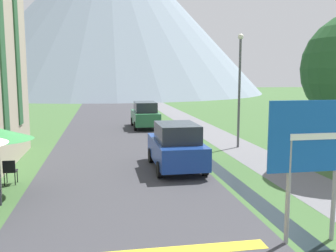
% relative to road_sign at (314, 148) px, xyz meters
% --- Properties ---
extents(ground_plane, '(160.00, 160.00, 0.00)m').
position_rel_road_sign_xyz_m(ground_plane, '(-1.26, 15.72, -2.12)').
color(ground_plane, '#3D6033').
extents(road, '(6.40, 60.00, 0.01)m').
position_rel_road_sign_xyz_m(road, '(-3.76, 25.72, -2.11)').
color(road, '#38383D').
rests_on(road, ground_plane).
extents(footpath, '(2.20, 60.00, 0.01)m').
position_rel_road_sign_xyz_m(footpath, '(2.34, 25.72, -2.11)').
color(footpath, slate).
rests_on(footpath, ground_plane).
extents(drainage_channel, '(0.60, 60.00, 0.00)m').
position_rel_road_sign_xyz_m(drainage_channel, '(-0.06, 25.72, -2.12)').
color(drainage_channel, black).
rests_on(drainage_channel, ground_plane).
extents(mountain_distant, '(60.96, 60.96, 32.58)m').
position_rel_road_sign_xyz_m(mountain_distant, '(-2.54, 71.46, 14.17)').
color(mountain_distant, gray).
rests_on(mountain_distant, ground_plane).
extents(road_sign, '(2.13, 0.11, 3.15)m').
position_rel_road_sign_xyz_m(road_sign, '(0.00, 0.00, 0.00)').
color(road_sign, gray).
rests_on(road_sign, ground_plane).
extents(parked_car_near, '(1.86, 3.93, 1.82)m').
position_rel_road_sign_xyz_m(parked_car_near, '(-1.66, 6.87, -1.21)').
color(parked_car_near, navy).
rests_on(parked_car_near, ground_plane).
extents(parked_car_far, '(1.76, 4.07, 1.82)m').
position_rel_road_sign_xyz_m(parked_car_far, '(-1.55, 18.46, -1.21)').
color(parked_car_far, '#28663D').
rests_on(parked_car_far, ground_plane).
extents(cafe_chair_far_left, '(0.40, 0.40, 0.85)m').
position_rel_road_sign_xyz_m(cafe_chair_far_left, '(-7.58, 5.74, -1.60)').
color(cafe_chair_far_left, black).
rests_on(cafe_chair_far_left, ground_plane).
extents(streetlamp, '(0.28, 0.28, 5.68)m').
position_rel_road_sign_xyz_m(streetlamp, '(2.32, 10.66, 1.21)').
color(streetlamp, '#515156').
rests_on(streetlamp, ground_plane).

